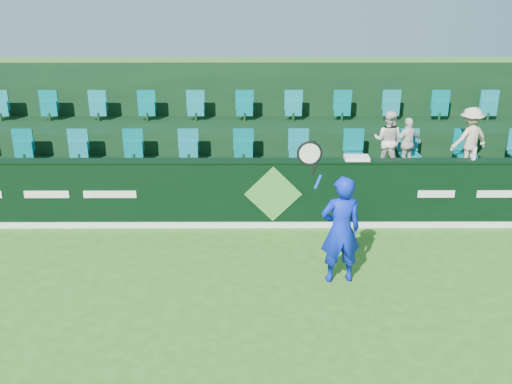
{
  "coord_description": "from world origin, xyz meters",
  "views": [
    {
      "loc": [
        -0.35,
        -6.22,
        4.51
      ],
      "look_at": [
        -0.33,
        2.8,
        1.15
      ],
      "focal_mm": 40.0,
      "sensor_mm": 36.0,
      "label": 1
    }
  ],
  "objects_px": {
    "spectator_left": "(388,140)",
    "spectator_middle": "(408,144)",
    "spectator_right": "(470,139)",
    "drinks_bottle": "(474,153)",
    "tennis_player": "(340,229)",
    "towel": "(357,158)"
  },
  "relations": [
    {
      "from": "spectator_left",
      "to": "spectator_middle",
      "type": "xyz_separation_m",
      "value": [
        0.41,
        0.0,
        -0.07
      ]
    },
    {
      "from": "spectator_right",
      "to": "drinks_bottle",
      "type": "distance_m",
      "value": 1.16
    },
    {
      "from": "drinks_bottle",
      "to": "spectator_left",
      "type": "bearing_deg",
      "value": 140.7
    },
    {
      "from": "spectator_middle",
      "to": "spectator_right",
      "type": "bearing_deg",
      "value": 155.56
    },
    {
      "from": "spectator_right",
      "to": "tennis_player",
      "type": "bearing_deg",
      "value": 26.48
    },
    {
      "from": "towel",
      "to": "drinks_bottle",
      "type": "distance_m",
      "value": 2.2
    },
    {
      "from": "spectator_left",
      "to": "spectator_right",
      "type": "relative_size",
      "value": 0.95
    },
    {
      "from": "towel",
      "to": "drinks_bottle",
      "type": "relative_size",
      "value": 1.84
    },
    {
      "from": "tennis_player",
      "to": "drinks_bottle",
      "type": "relative_size",
      "value": 9.66
    },
    {
      "from": "towel",
      "to": "drinks_bottle",
      "type": "height_order",
      "value": "drinks_bottle"
    },
    {
      "from": "drinks_bottle",
      "to": "spectator_right",
      "type": "bearing_deg",
      "value": 74.43
    },
    {
      "from": "tennis_player",
      "to": "spectator_middle",
      "type": "xyz_separation_m",
      "value": [
        1.83,
        3.28,
        0.45
      ]
    },
    {
      "from": "towel",
      "to": "tennis_player",
      "type": "bearing_deg",
      "value": -105.28
    },
    {
      "from": "towel",
      "to": "spectator_middle",
      "type": "bearing_deg",
      "value": 42.01
    },
    {
      "from": "spectator_left",
      "to": "drinks_bottle",
      "type": "relative_size",
      "value": 5.0
    },
    {
      "from": "spectator_left",
      "to": "towel",
      "type": "relative_size",
      "value": 2.72
    },
    {
      "from": "tennis_player",
      "to": "drinks_bottle",
      "type": "xyz_separation_m",
      "value": [
        2.79,
        2.16,
        0.58
      ]
    },
    {
      "from": "spectator_right",
      "to": "drinks_bottle",
      "type": "relative_size",
      "value": 5.27
    },
    {
      "from": "drinks_bottle",
      "to": "spectator_middle",
      "type": "bearing_deg",
      "value": 130.43
    },
    {
      "from": "spectator_middle",
      "to": "drinks_bottle",
      "type": "bearing_deg",
      "value": 105.99
    },
    {
      "from": "spectator_left",
      "to": "spectator_middle",
      "type": "bearing_deg",
      "value": -155.59
    },
    {
      "from": "tennis_player",
      "to": "spectator_right",
      "type": "relative_size",
      "value": 1.83
    }
  ]
}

